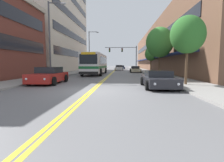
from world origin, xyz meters
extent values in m
plane|color=slate|center=(0.00, 37.00, 0.00)|extent=(240.00, 240.00, 0.00)
cube|color=gray|center=(-7.14, 37.00, 0.06)|extent=(3.27, 106.00, 0.12)
cube|color=gray|center=(7.14, 37.00, 0.06)|extent=(3.27, 106.00, 0.12)
cube|color=yellow|center=(-0.10, 37.00, 0.00)|extent=(0.14, 106.00, 0.01)
cube|color=yellow|center=(0.10, 37.00, 0.00)|extent=(0.14, 106.00, 0.01)
cube|color=black|center=(-8.98, 6.26, 3.68)|extent=(0.08, 13.83, 1.40)
cube|color=black|center=(-8.98, 6.26, 6.63)|extent=(0.08, 13.83, 1.40)
cube|color=beige|center=(-15.02, 29.57, 11.81)|extent=(12.00, 27.48, 23.62)
cube|color=black|center=(-8.98, 29.57, 3.94)|extent=(0.08, 25.28, 1.40)
cube|color=black|center=(-8.98, 29.57, 7.87)|extent=(0.08, 25.28, 1.40)
cube|color=black|center=(-8.98, 29.57, 11.81)|extent=(0.08, 25.28, 1.40)
cube|color=black|center=(-8.98, 29.57, 15.75)|extent=(0.08, 25.28, 1.40)
cube|color=brown|center=(13.02, 37.00, 5.39)|extent=(8.00, 68.00, 10.78)
cube|color=navy|center=(8.47, 37.00, 2.90)|extent=(1.10, 61.20, 0.24)
cube|color=black|center=(8.98, 37.00, 6.69)|extent=(0.08, 61.20, 1.40)
cube|color=silver|center=(-2.30, 16.83, 1.74)|extent=(2.47, 11.85, 2.78)
cube|color=#196B33|center=(-2.30, 16.83, 1.18)|extent=(2.49, 11.87, 0.32)
cube|color=black|center=(-2.30, 17.43, 2.18)|extent=(2.50, 9.24, 1.00)
cube|color=black|center=(-2.30, 10.89, 2.24)|extent=(2.22, 0.04, 1.22)
cube|color=yellow|center=(-2.30, 10.88, 2.93)|extent=(1.78, 0.06, 0.28)
cube|color=black|center=(-2.30, 10.87, 0.53)|extent=(2.42, 0.08, 0.32)
cylinder|color=black|center=(-3.56, 12.80, 0.50)|extent=(0.30, 1.00, 1.00)
cylinder|color=black|center=(-1.04, 12.80, 0.50)|extent=(0.30, 1.00, 1.00)
cylinder|color=black|center=(-3.56, 20.09, 0.50)|extent=(0.30, 1.00, 1.00)
cylinder|color=black|center=(-1.04, 20.09, 0.50)|extent=(0.30, 1.00, 1.00)
cube|color=maroon|center=(-4.26, 3.73, 0.54)|extent=(1.91, 4.54, 0.70)
cube|color=black|center=(-4.26, 3.91, 1.13)|extent=(1.64, 2.00, 0.50)
cylinder|color=black|center=(-5.24, 2.32, 0.34)|extent=(0.22, 0.68, 0.68)
cylinder|color=black|center=(-3.29, 2.32, 0.34)|extent=(0.22, 0.68, 0.68)
cylinder|color=black|center=(-5.24, 5.13, 0.34)|extent=(0.22, 0.68, 0.68)
cylinder|color=black|center=(-3.29, 5.13, 0.34)|extent=(0.22, 0.68, 0.68)
sphere|color=silver|center=(-4.93, 1.44, 0.57)|extent=(0.16, 0.16, 0.16)
sphere|color=silver|center=(-3.60, 1.44, 0.57)|extent=(0.16, 0.16, 0.16)
cube|color=red|center=(-4.95, 6.00, 0.57)|extent=(0.18, 0.04, 0.10)
cube|color=red|center=(-3.58, 6.00, 0.57)|extent=(0.18, 0.04, 0.10)
cube|color=black|center=(-4.35, 27.20, 0.49)|extent=(1.71, 4.43, 0.64)
cube|color=black|center=(-4.35, 27.38, 1.03)|extent=(1.47, 1.95, 0.44)
cylinder|color=black|center=(-5.22, 25.83, 0.32)|extent=(0.22, 0.64, 0.64)
cylinder|color=black|center=(-3.47, 25.83, 0.32)|extent=(0.22, 0.64, 0.64)
cylinder|color=black|center=(-5.22, 28.57, 0.32)|extent=(0.22, 0.64, 0.64)
cylinder|color=black|center=(-3.47, 28.57, 0.32)|extent=(0.22, 0.64, 0.64)
sphere|color=silver|center=(-4.95, 24.97, 0.53)|extent=(0.16, 0.16, 0.16)
sphere|color=silver|center=(-3.75, 24.97, 0.53)|extent=(0.16, 0.16, 0.16)
cube|color=red|center=(-4.96, 29.42, 0.53)|extent=(0.18, 0.04, 0.10)
cube|color=red|center=(-3.73, 29.42, 0.53)|extent=(0.18, 0.04, 0.10)
cube|color=#232328|center=(4.36, 1.72, 0.46)|extent=(1.88, 4.40, 0.58)
cube|color=black|center=(4.36, 1.90, 0.96)|extent=(1.62, 1.94, 0.41)
cylinder|color=black|center=(3.40, 0.36, 0.31)|extent=(0.22, 0.63, 0.63)
cylinder|color=black|center=(5.32, 0.36, 0.31)|extent=(0.22, 0.63, 0.63)
cylinder|color=black|center=(3.40, 3.09, 0.31)|extent=(0.22, 0.63, 0.63)
cylinder|color=black|center=(5.32, 3.09, 0.31)|extent=(0.22, 0.63, 0.63)
sphere|color=silver|center=(3.70, -0.50, 0.49)|extent=(0.16, 0.16, 0.16)
sphere|color=silver|center=(5.02, -0.50, 0.49)|extent=(0.16, 0.16, 0.16)
cube|color=red|center=(3.68, 3.93, 0.49)|extent=(0.18, 0.04, 0.10)
cube|color=red|center=(5.04, 3.93, 0.49)|extent=(0.18, 0.04, 0.10)
cube|color=#BCAD89|center=(4.42, 23.66, 0.47)|extent=(1.76, 4.07, 0.56)
cube|color=black|center=(4.42, 23.82, 0.99)|extent=(1.51, 1.79, 0.49)
cylinder|color=black|center=(3.52, 22.40, 0.34)|extent=(0.22, 0.68, 0.68)
cylinder|color=black|center=(5.32, 22.40, 0.34)|extent=(0.22, 0.68, 0.68)
cylinder|color=black|center=(3.52, 24.92, 0.34)|extent=(0.22, 0.68, 0.68)
cylinder|color=black|center=(5.32, 24.92, 0.34)|extent=(0.22, 0.68, 0.68)
sphere|color=silver|center=(3.80, 21.61, 0.49)|extent=(0.16, 0.16, 0.16)
sphere|color=silver|center=(5.03, 21.61, 0.49)|extent=(0.16, 0.16, 0.16)
cube|color=red|center=(3.78, 25.71, 0.49)|extent=(0.18, 0.04, 0.10)
cube|color=red|center=(5.05, 25.71, 0.49)|extent=(0.18, 0.04, 0.10)
cube|color=white|center=(1.05, 35.30, 0.51)|extent=(1.87, 4.53, 0.69)
cube|color=black|center=(1.05, 35.48, 1.11)|extent=(1.61, 1.99, 0.51)
cylinder|color=black|center=(0.09, 33.89, 0.31)|extent=(0.22, 0.61, 0.61)
cylinder|color=black|center=(2.01, 33.89, 0.31)|extent=(0.22, 0.61, 0.61)
cylinder|color=black|center=(0.09, 36.70, 0.31)|extent=(0.22, 0.61, 0.61)
cylinder|color=black|center=(2.01, 36.70, 0.31)|extent=(0.22, 0.61, 0.61)
sphere|color=silver|center=(0.39, 33.01, 0.55)|extent=(0.16, 0.16, 0.16)
sphere|color=silver|center=(1.70, 33.01, 0.55)|extent=(0.16, 0.16, 0.16)
cube|color=red|center=(0.38, 37.57, 0.55)|extent=(0.18, 0.04, 0.10)
cube|color=red|center=(1.72, 37.57, 0.55)|extent=(0.18, 0.04, 0.10)
cube|color=#19234C|center=(1.75, 45.40, 0.47)|extent=(1.78, 4.30, 0.60)
cube|color=black|center=(1.75, 45.57, 0.99)|extent=(1.53, 1.89, 0.43)
cylinder|color=black|center=(0.84, 44.07, 0.31)|extent=(0.22, 0.63, 0.63)
cylinder|color=black|center=(2.67, 44.07, 0.31)|extent=(0.22, 0.63, 0.63)
cylinder|color=black|center=(0.84, 46.73, 0.31)|extent=(0.22, 0.63, 0.63)
cylinder|color=black|center=(2.67, 46.73, 0.31)|extent=(0.22, 0.63, 0.63)
sphere|color=silver|center=(1.13, 43.23, 0.50)|extent=(0.16, 0.16, 0.16)
sphere|color=silver|center=(2.38, 43.23, 0.50)|extent=(0.16, 0.16, 0.16)
cube|color=red|center=(1.11, 47.56, 0.50)|extent=(0.18, 0.04, 0.10)
cube|color=red|center=(2.39, 47.56, 0.50)|extent=(0.18, 0.04, 0.10)
cylinder|color=#47474C|center=(5.20, 31.46, 2.94)|extent=(0.18, 0.18, 5.89)
cylinder|color=#47474C|center=(1.47, 31.46, 5.54)|extent=(7.45, 0.11, 0.11)
cube|color=black|center=(1.85, 31.46, 4.94)|extent=(0.34, 0.26, 0.92)
sphere|color=red|center=(1.85, 31.30, 5.21)|extent=(0.18, 0.18, 0.18)
sphere|color=yellow|center=(1.85, 31.30, 4.94)|extent=(0.18, 0.18, 0.18)
sphere|color=green|center=(1.85, 31.30, 4.66)|extent=(0.18, 0.18, 0.18)
cylinder|color=black|center=(1.85, 31.46, 5.47)|extent=(0.02, 0.02, 0.14)
cube|color=black|center=(-1.13, 31.46, 4.94)|extent=(0.34, 0.26, 0.92)
sphere|color=red|center=(-1.13, 31.30, 5.21)|extent=(0.18, 0.18, 0.18)
sphere|color=yellow|center=(-1.13, 31.30, 4.94)|extent=(0.18, 0.18, 0.18)
sphere|color=green|center=(-1.13, 31.30, 4.66)|extent=(0.18, 0.18, 0.18)
cylinder|color=black|center=(-1.13, 31.46, 5.47)|extent=(0.02, 0.02, 0.14)
cylinder|color=#47474C|center=(-5.30, 6.65, 3.83)|extent=(0.16, 0.16, 7.66)
cylinder|color=#47474C|center=(-4.58, 6.65, 7.51)|extent=(1.44, 0.10, 0.10)
ellipsoid|color=#B2B2B7|center=(-3.86, 6.65, 7.41)|extent=(0.56, 0.28, 0.20)
cylinder|color=#47474C|center=(-5.30, 27.60, 4.33)|extent=(0.16, 0.16, 8.67)
cylinder|color=#47474C|center=(-4.39, 27.60, 8.52)|extent=(1.82, 0.10, 0.10)
ellipsoid|color=#B2B2B7|center=(-3.48, 27.60, 8.42)|extent=(0.56, 0.28, 0.20)
cylinder|color=brown|center=(6.58, 2.79, 1.41)|extent=(0.19, 0.19, 2.58)
ellipsoid|color=#2D6B28|center=(6.58, 2.79, 3.75)|extent=(2.48, 2.48, 2.73)
cylinder|color=brown|center=(6.88, 13.75, 1.55)|extent=(0.17, 0.17, 2.86)
ellipsoid|color=#387F33|center=(6.88, 13.75, 4.54)|extent=(3.66, 3.66, 4.03)
cylinder|color=brown|center=(7.53, 24.54, 1.34)|extent=(0.22, 0.22, 2.44)
ellipsoid|color=#387F33|center=(7.53, 24.54, 3.59)|extent=(2.42, 2.42, 2.66)
cylinder|color=yellow|center=(5.95, 8.76, 0.46)|extent=(0.28, 0.28, 0.67)
sphere|color=yellow|center=(5.95, 8.76, 0.86)|extent=(0.25, 0.25, 0.25)
cylinder|color=yellow|center=(5.77, 8.76, 0.53)|extent=(0.08, 0.13, 0.13)
camera|label=1|loc=(1.82, -10.46, 1.62)|focal=28.00mm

